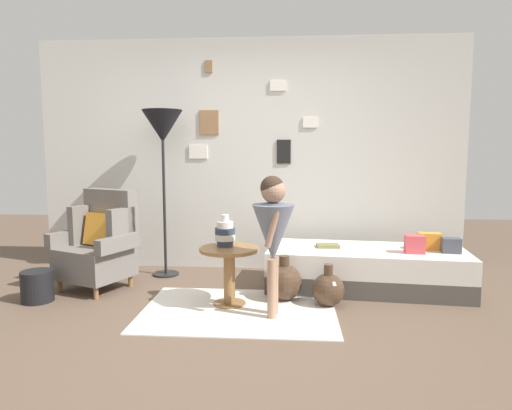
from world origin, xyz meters
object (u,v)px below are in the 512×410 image
at_px(side_table, 229,264).
at_px(armchair, 100,244).
at_px(floor_lamp, 163,132).
at_px(demijohn_far, 328,289).
at_px(daybed, 366,269).
at_px(magazine_basket, 37,286).
at_px(person_child, 273,227).
at_px(demijohn_near, 284,282).
at_px(vase_striped, 225,233).
at_px(book_on_daybed, 328,246).

bearing_deg(side_table, armchair, 162.29).
distance_m(floor_lamp, demijohn_far, 2.37).
xyz_separation_m(daybed, magazine_basket, (-3.02, -0.61, -0.06)).
xyz_separation_m(floor_lamp, person_child, (1.22, -1.19, -0.81)).
bearing_deg(armchair, demijohn_near, -8.18).
relative_size(vase_striped, person_child, 0.24).
bearing_deg(book_on_daybed, magazine_basket, -166.03).
bearing_deg(book_on_daybed, armchair, -175.02).
xyz_separation_m(daybed, floor_lamp, (-2.10, 0.34, 1.36)).
height_order(armchair, side_table, armchair).
distance_m(armchair, person_child, 1.90).
height_order(floor_lamp, demijohn_far, floor_lamp).
relative_size(person_child, book_on_daybed, 5.26).
relative_size(demijohn_far, magazine_basket, 1.33).
bearing_deg(book_on_daybed, demijohn_far, -94.07).
relative_size(armchair, book_on_daybed, 4.41).
relative_size(floor_lamp, book_on_daybed, 8.10).
distance_m(person_child, magazine_basket, 2.23).
bearing_deg(daybed, book_on_daybed, 173.24).
height_order(vase_striped, demijohn_far, vase_striped).
bearing_deg(demijohn_near, vase_striped, -167.00).
bearing_deg(magazine_basket, side_table, 1.06).
height_order(daybed, magazine_basket, daybed).
bearing_deg(person_child, magazine_basket, 173.83).
distance_m(vase_striped, book_on_daybed, 1.13).
xyz_separation_m(person_child, book_on_daybed, (0.51, 0.89, -0.33)).
distance_m(floor_lamp, book_on_daybed, 2.10).
distance_m(book_on_daybed, demijohn_far, 0.64).
xyz_separation_m(daybed, demijohn_far, (-0.41, -0.54, -0.05)).
bearing_deg(magazine_basket, floor_lamp, 46.30).
bearing_deg(floor_lamp, side_table, -48.21).
bearing_deg(side_table, daybed, 24.53).
bearing_deg(side_table, vase_striped, 131.04).
xyz_separation_m(armchair, person_child, (1.74, -0.69, 0.30)).
distance_m(armchair, vase_striped, 1.37).
height_order(demijohn_far, magazine_basket, demijohn_far).
distance_m(side_table, book_on_daybed, 1.10).
relative_size(demijohn_near, demijohn_far, 1.11).
bearing_deg(vase_striped, demijohn_near, 13.00).
bearing_deg(daybed, side_table, -155.47).
bearing_deg(person_child, floor_lamp, 135.73).
height_order(armchair, magazine_basket, armchair).
relative_size(floor_lamp, demijohn_far, 4.79).
xyz_separation_m(vase_striped, book_on_daybed, (0.95, 0.58, -0.22)).
bearing_deg(daybed, demijohn_near, -152.58).
bearing_deg(person_child, book_on_daybed, 59.98).
bearing_deg(floor_lamp, daybed, -9.27).
height_order(vase_striped, book_on_daybed, vase_striped).
height_order(floor_lamp, book_on_daybed, floor_lamp).
relative_size(armchair, person_child, 0.84).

